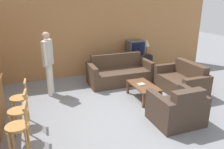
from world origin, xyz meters
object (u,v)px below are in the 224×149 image
bar_chair_near (18,130)px  tv_unit (135,64)px  armchair_near (177,110)px  person_by_window (48,60)px  bar_chair_far (20,101)px  table_lamp (147,43)px  bar_chair_mid (19,115)px  tv (135,48)px  coffee_table (143,87)px  couch_far (119,73)px  loveseat_right (182,82)px  book_on_table (141,84)px

bar_chair_near → tv_unit: bar_chair_near is taller
armchair_near → person_by_window: (-2.42, 2.54, 0.70)m
bar_chair_far → table_lamp: table_lamp is taller
bar_chair_mid → tv: (3.90, 3.06, 0.39)m
tv_unit → person_by_window: size_ratio=0.67×
armchair_near → tv_unit: size_ratio=0.86×
coffee_table → bar_chair_near: bearing=-155.5°
table_lamp → person_by_window: bearing=-163.9°
couch_far → bar_chair_far: bearing=-150.7°
bar_chair_far → tv_unit: 4.61m
loveseat_right → book_on_table: size_ratio=7.25×
bar_chair_far → book_on_table: (3.02, 0.28, -0.12)m
bar_chair_far → armchair_near: bar_chair_far is taller
bar_chair_near → table_lamp: (4.36, 3.62, 0.52)m
bar_chair_far → bar_chair_mid: bearing=-90.0°
tv_unit → person_by_window: person_by_window is taller
bar_chair_far → loveseat_right: size_ratio=0.65×
bar_chair_near → bar_chair_mid: same height
bar_chair_near → bar_chair_mid: bearing=90.0°
tv → book_on_table: bearing=-111.9°
bar_chair_far → couch_far: bar_chair_far is taller
loveseat_right → table_lamp: size_ratio=2.74×
tv → coffee_table: bearing=-110.5°
loveseat_right → tv: 2.31m
person_by_window → tv_unit: bearing=18.3°
bar_chair_mid → loveseat_right: (4.35, 0.88, -0.22)m
bar_chair_far → table_lamp: size_ratio=1.77×
coffee_table → book_on_table: bearing=140.6°
bar_chair_far → loveseat_right: (4.35, 0.27, -0.22)m
coffee_table → tv: tv is taller
tv_unit → book_on_table: 2.34m
loveseat_right → tv_unit: size_ratio=1.28×
armchair_near → bar_chair_near: bearing=-179.4°
bar_chair_near → bar_chair_mid: size_ratio=1.00×
armchair_near → person_by_window: bearing=133.6°
bar_chair_near → armchair_near: bar_chair_near is taller
table_lamp → couch_far: bearing=-150.4°
bar_chair_mid → tv_unit: (3.90, 3.06, -0.21)m
bar_chair_mid → coffee_table: (3.07, 0.85, -0.19)m
couch_far → tv_unit: couch_far is taller
couch_far → tv_unit: 1.25m
book_on_table → tv: bearing=68.1°
bar_chair_mid → book_on_table: bearing=16.4°
bar_chair_near → coffee_table: bearing=24.5°
bar_chair_near → armchair_near: size_ratio=0.97×
book_on_table → armchair_near: bearing=-84.3°
couch_far → table_lamp: bearing=29.6°
tv_unit → table_lamp: bearing=0.0°
coffee_table → person_by_window: person_by_window is taller
couch_far → coffee_table: (0.13, -1.41, 0.03)m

